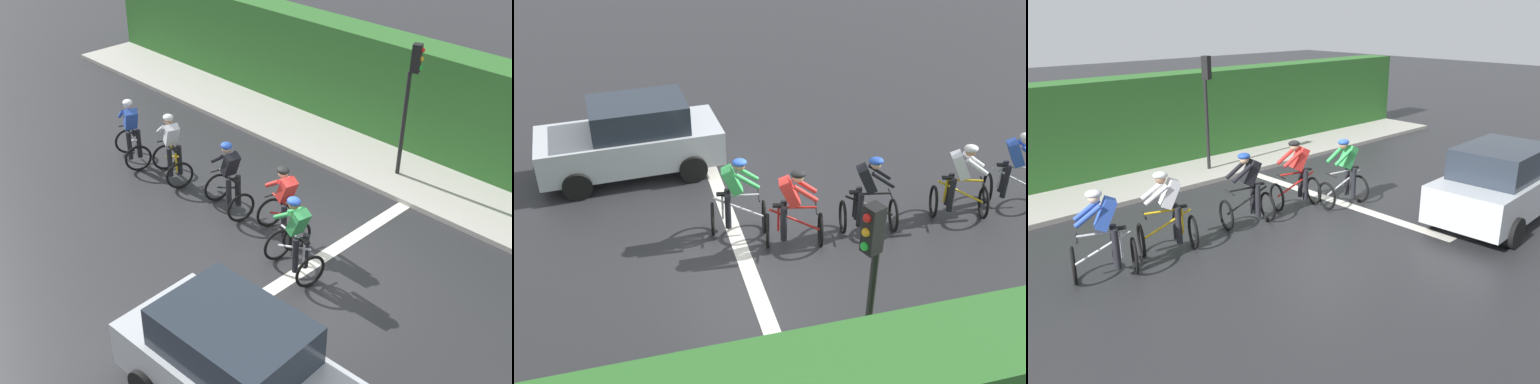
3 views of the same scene
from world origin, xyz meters
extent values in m
plane|color=#28282B|center=(0.00, 0.00, 0.00)|extent=(80.00, 80.00, 0.00)
cube|color=#ADA89E|center=(4.43, 2.00, 0.06)|extent=(2.80, 22.98, 0.12)
cube|color=gray|center=(5.33, 2.00, 0.28)|extent=(0.44, 22.98, 0.55)
cube|color=#2D6628|center=(5.63, 2.00, 1.38)|extent=(1.10, 22.98, 2.75)
cube|color=silver|center=(0.00, -0.22, 0.00)|extent=(7.00, 0.30, 0.01)
torus|color=black|center=(0.04, 6.24, 0.34)|extent=(0.66, 0.29, 0.68)
torus|color=black|center=(-0.31, 5.28, 0.34)|extent=(0.66, 0.29, 0.68)
cylinder|color=silver|center=(-0.14, 5.76, 0.59)|extent=(0.38, 0.94, 0.51)
cylinder|color=silver|center=(-0.24, 5.47, 0.62)|extent=(0.04, 0.04, 0.55)
cylinder|color=silver|center=(-0.12, 5.80, 0.87)|extent=(0.29, 0.69, 0.04)
cube|color=black|center=(-0.24, 5.47, 0.91)|extent=(0.17, 0.24, 0.04)
cylinder|color=black|center=(0.00, 6.14, 0.84)|extent=(0.41, 0.17, 0.03)
cube|color=#2D51B7|center=(-0.17, 5.66, 1.21)|extent=(0.42, 0.49, 0.57)
sphere|color=beige|center=(-0.12, 5.80, 1.52)|extent=(0.20, 0.20, 0.20)
ellipsoid|color=silver|center=(-0.12, 5.80, 1.59)|extent=(0.32, 0.35, 0.14)
cylinder|color=black|center=(-0.32, 5.61, 0.57)|extent=(0.12, 0.12, 0.74)
cylinder|color=black|center=(-0.10, 5.52, 0.57)|extent=(0.12, 0.12, 0.74)
cylinder|color=#2D51B7|center=(-0.22, 5.98, 1.26)|extent=(0.25, 0.48, 0.37)
cylinder|color=#2D51B7|center=(0.08, 5.87, 1.26)|extent=(0.25, 0.48, 0.37)
torus|color=black|center=(0.20, 4.87, 0.34)|extent=(0.66, 0.27, 0.68)
torus|color=black|center=(-0.12, 3.90, 0.34)|extent=(0.66, 0.27, 0.68)
cylinder|color=gold|center=(0.04, 4.39, 0.59)|extent=(0.35, 0.95, 0.51)
cylinder|color=gold|center=(-0.05, 4.09, 0.62)|extent=(0.04, 0.04, 0.55)
cylinder|color=gold|center=(0.06, 4.43, 0.87)|extent=(0.27, 0.69, 0.04)
cube|color=black|center=(-0.05, 4.09, 0.91)|extent=(0.16, 0.24, 0.04)
cylinder|color=black|center=(0.17, 4.77, 0.84)|extent=(0.41, 0.16, 0.03)
cube|color=white|center=(0.01, 4.29, 1.21)|extent=(0.41, 0.48, 0.57)
sphere|color=#9E7051|center=(0.06, 4.43, 1.52)|extent=(0.20, 0.20, 0.20)
ellipsoid|color=silver|center=(0.06, 4.43, 1.59)|extent=(0.32, 0.34, 0.14)
cylinder|color=black|center=(-0.14, 4.23, 0.57)|extent=(0.12, 0.12, 0.74)
cylinder|color=black|center=(0.09, 4.15, 0.57)|extent=(0.12, 0.12, 0.74)
cylinder|color=white|center=(-0.05, 4.61, 1.26)|extent=(0.24, 0.48, 0.37)
cylinder|color=white|center=(0.25, 4.51, 1.26)|extent=(0.24, 0.48, 0.37)
torus|color=black|center=(0.15, 2.88, 0.34)|extent=(0.68, 0.19, 0.68)
torus|color=black|center=(-0.05, 1.88, 0.34)|extent=(0.68, 0.19, 0.68)
cylinder|color=black|center=(0.05, 2.38, 0.59)|extent=(0.24, 0.98, 0.51)
cylinder|color=black|center=(-0.01, 2.08, 0.62)|extent=(0.04, 0.04, 0.55)
cylinder|color=black|center=(0.06, 2.43, 0.87)|extent=(0.19, 0.71, 0.04)
cube|color=black|center=(-0.01, 2.08, 0.91)|extent=(0.14, 0.24, 0.04)
cylinder|color=black|center=(0.13, 2.78, 0.84)|extent=(0.42, 0.12, 0.03)
cube|color=black|center=(0.03, 2.28, 1.21)|extent=(0.38, 0.46, 0.57)
sphere|color=tan|center=(0.06, 2.43, 1.52)|extent=(0.20, 0.20, 0.20)
ellipsoid|color=#264CB2|center=(0.06, 2.43, 1.59)|extent=(0.29, 0.32, 0.14)
cylinder|color=black|center=(-0.11, 2.20, 0.57)|extent=(0.12, 0.12, 0.74)
cylinder|color=black|center=(0.13, 2.15, 0.57)|extent=(0.12, 0.12, 0.74)
cylinder|color=black|center=(-0.07, 2.59, 1.26)|extent=(0.18, 0.49, 0.37)
cylinder|color=black|center=(0.24, 2.53, 1.26)|extent=(0.18, 0.49, 0.37)
torus|color=black|center=(0.26, 1.30, 0.34)|extent=(0.67, 0.22, 0.68)
torus|color=black|center=(0.02, 0.31, 0.34)|extent=(0.67, 0.22, 0.68)
cylinder|color=red|center=(0.14, 0.81, 0.59)|extent=(0.28, 0.97, 0.51)
cylinder|color=red|center=(0.07, 0.51, 0.62)|extent=(0.04, 0.04, 0.55)
cylinder|color=red|center=(0.15, 0.86, 0.87)|extent=(0.22, 0.70, 0.04)
cube|color=black|center=(0.07, 0.51, 0.91)|extent=(0.15, 0.24, 0.04)
cylinder|color=black|center=(0.24, 1.20, 0.84)|extent=(0.42, 0.13, 0.03)
cube|color=red|center=(0.12, 0.71, 1.21)|extent=(0.39, 0.47, 0.57)
sphere|color=tan|center=(0.15, 0.86, 1.52)|extent=(0.20, 0.20, 0.20)
ellipsoid|color=black|center=(0.15, 0.86, 1.59)|extent=(0.30, 0.33, 0.14)
cylinder|color=black|center=(-0.02, 0.64, 0.57)|extent=(0.12, 0.12, 0.74)
cylinder|color=black|center=(0.21, 0.58, 0.57)|extent=(0.12, 0.12, 0.74)
cylinder|color=red|center=(0.03, 1.02, 1.26)|extent=(0.20, 0.49, 0.37)
cylinder|color=red|center=(0.34, 0.95, 1.26)|extent=(0.20, 0.49, 0.37)
torus|color=black|center=(-0.47, 0.37, 0.34)|extent=(0.68, 0.18, 0.68)
torus|color=black|center=(-0.64, -0.64, 0.34)|extent=(0.68, 0.18, 0.68)
cylinder|color=silver|center=(-0.55, -0.13, 0.59)|extent=(0.22, 0.98, 0.51)
cylinder|color=silver|center=(-0.61, -0.44, 0.62)|extent=(0.04, 0.04, 0.55)
cylinder|color=silver|center=(-0.55, -0.08, 0.87)|extent=(0.17, 0.71, 0.04)
cube|color=black|center=(-0.61, -0.44, 0.91)|extent=(0.14, 0.23, 0.04)
cylinder|color=black|center=(-0.48, 0.27, 0.84)|extent=(0.42, 0.11, 0.03)
cube|color=green|center=(-0.57, -0.24, 1.21)|extent=(0.37, 0.46, 0.57)
sphere|color=#9E7051|center=(-0.55, -0.08, 1.52)|extent=(0.20, 0.20, 0.20)
ellipsoid|color=#264CB2|center=(-0.55, -0.08, 1.59)|extent=(0.29, 0.32, 0.14)
cylinder|color=black|center=(-0.71, -0.31, 0.57)|extent=(0.12, 0.12, 0.74)
cylinder|color=black|center=(-0.47, -0.36, 0.57)|extent=(0.12, 0.12, 0.74)
cylinder|color=green|center=(-0.68, 0.07, 1.26)|extent=(0.17, 0.49, 0.37)
cylinder|color=green|center=(-0.37, 0.02, 1.26)|extent=(0.17, 0.49, 0.37)
cube|color=#B7BCC1|center=(-3.57, -2.01, 0.70)|extent=(1.90, 4.18, 0.80)
cube|color=#262D38|center=(-3.59, -1.76, 1.43)|extent=(1.60, 2.20, 0.66)
cylinder|color=black|center=(-2.80, -0.70, 0.32)|extent=(0.25, 0.65, 0.64)
cylinder|color=black|center=(3.96, 0.64, 1.35)|extent=(0.10, 0.10, 2.70)
cube|color=black|center=(4.00, 0.55, 3.02)|extent=(0.26, 0.26, 0.64)
sphere|color=red|center=(4.04, 0.45, 3.22)|extent=(0.11, 0.11, 0.11)
sphere|color=orange|center=(4.04, 0.45, 3.02)|extent=(0.11, 0.11, 0.11)
sphere|color=green|center=(4.04, 0.45, 2.82)|extent=(0.11, 0.11, 0.11)
camera|label=1|loc=(-8.06, -6.82, 7.85)|focal=45.73mm
camera|label=2|loc=(9.40, -2.13, 7.15)|focal=43.16mm
camera|label=3|loc=(-8.34, 9.09, 4.46)|focal=36.65mm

